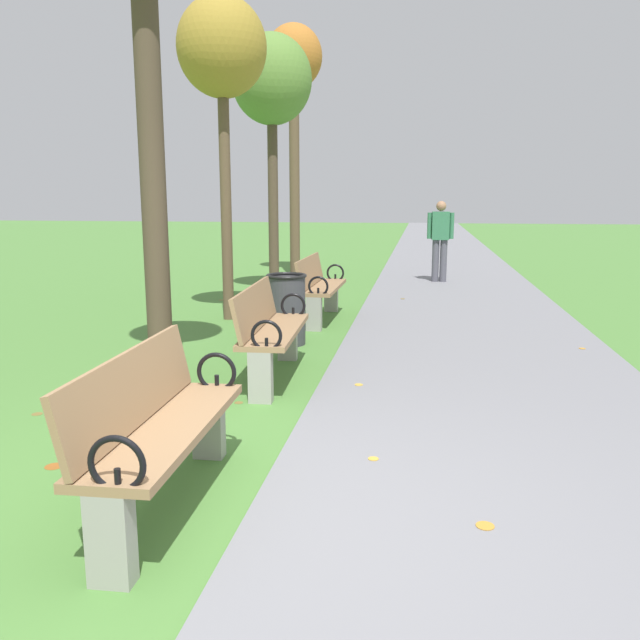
{
  "coord_description": "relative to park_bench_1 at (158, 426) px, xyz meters",
  "views": [
    {
      "loc": [
        0.92,
        -3.17,
        1.74
      ],
      "look_at": [
        -0.05,
        2.98,
        0.55
      ],
      "focal_mm": 36.52,
      "sensor_mm": 36.0,
      "label": 1
    }
  ],
  "objects": [
    {
      "name": "park_bench_3",
      "position": [
        -0.0,
        5.73,
        0.0
      ],
      "size": [
        0.49,
        1.61,
        0.9
      ],
      "color": "#93704C",
      "rests_on": "ground"
    },
    {
      "name": "tree_3",
      "position": [
        -1.17,
        7.95,
        3.11
      ],
      "size": [
        1.36,
        1.36,
        4.41
      ],
      "color": "#4C3D2D",
      "rests_on": "ground"
    },
    {
      "name": "trash_bin",
      "position": [
        -0.15,
        4.17,
        -0.06
      ],
      "size": [
        0.48,
        0.48,
        0.84
      ],
      "color": "#38383D",
      "rests_on": "ground"
    },
    {
      "name": "pedestrian_walking",
      "position": [
        1.77,
        10.15,
        0.44
      ],
      "size": [
        0.53,
        0.23,
        1.62
      ],
      "color": "#4C4C56",
      "rests_on": "paved_walkway"
    },
    {
      "name": "paved_walkway",
      "position": [
        2.05,
        17.92,
        -0.48
      ],
      "size": [
        3.09,
        44.0,
        0.02
      ],
      "primitive_type": "cube",
      "color": "slate",
      "rests_on": "ground"
    },
    {
      "name": "park_bench_2",
      "position": [
        0.0,
        2.69,
        0.0
      ],
      "size": [
        0.55,
        1.62,
        0.9
      ],
      "color": "#93704C",
      "rests_on": "ground"
    },
    {
      "name": "scattered_leaves",
      "position": [
        -0.11,
        2.93,
        -0.47
      ],
      "size": [
        5.31,
        10.34,
        0.02
      ],
      "color": "brown",
      "rests_on": "ground"
    },
    {
      "name": "ground_plane",
      "position": [
        0.5,
        -0.08,
        -0.49
      ],
      "size": [
        80.0,
        80.0,
        0.0
      ],
      "primitive_type": "plane",
      "color": "#4C7F38"
    },
    {
      "name": "tree_4",
      "position": [
        -1.33,
        10.71,
        3.85
      ],
      "size": [
        1.19,
        1.19,
        5.23
      ],
      "color": "brown",
      "rests_on": "ground"
    },
    {
      "name": "tree_2",
      "position": [
        -1.3,
        5.62,
        3.13
      ],
      "size": [
        1.2,
        1.2,
        4.35
      ],
      "color": "brown",
      "rests_on": "ground"
    },
    {
      "name": "park_bench_1",
      "position": [
        0.0,
        0.0,
        0.0
      ],
      "size": [
        0.51,
        1.61,
        0.9
      ],
      "color": "#93704C",
      "rests_on": "ground"
    }
  ]
}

